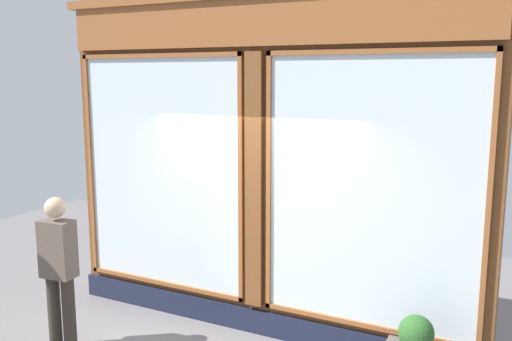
% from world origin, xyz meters
% --- Properties ---
extents(shop_facade, '(5.16, 0.42, 4.45)m').
position_xyz_m(shop_facade, '(0.00, -0.12, 2.00)').
color(shop_facade, brown).
rests_on(shop_facade, ground_plane).
extents(pedestrian, '(0.38, 0.25, 1.69)m').
position_xyz_m(pedestrian, '(1.69, 1.32, 0.93)').
color(pedestrian, '#312A24').
rests_on(pedestrian, ground_plane).
extents(planter_shrub, '(0.32, 0.32, 0.32)m').
position_xyz_m(planter_shrub, '(-1.91, 0.57, 0.66)').
color(planter_shrub, '#285623').
rests_on(planter_shrub, planter_box).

